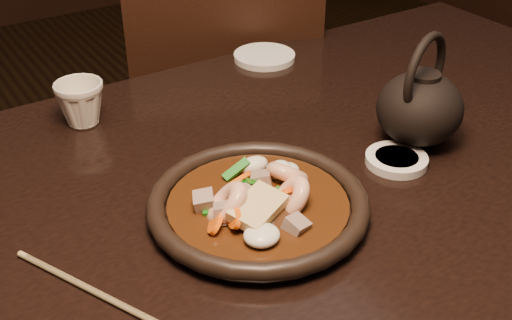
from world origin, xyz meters
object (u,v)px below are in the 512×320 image
table (267,244)px  teapot (420,105)px  plate (258,205)px  chair (222,122)px  tea_cup (81,102)px

table → teapot: 0.31m
table → plate: plate is taller
chair → tea_cup: (-0.42, -0.29, 0.29)m
chair → teapot: bearing=111.3°
tea_cup → plate: bearing=-73.7°
tea_cup → chair: bearing=34.9°
table → tea_cup: bearing=111.7°
tea_cup → table: bearing=-68.3°
chair → tea_cup: 0.59m
table → chair: size_ratio=1.76×
chair → plate: 0.77m
tea_cup → teapot: teapot is taller
chair → teapot: teapot is taller
tea_cup → teapot: (0.40, -0.33, 0.03)m
plate → tea_cup: size_ratio=3.68×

